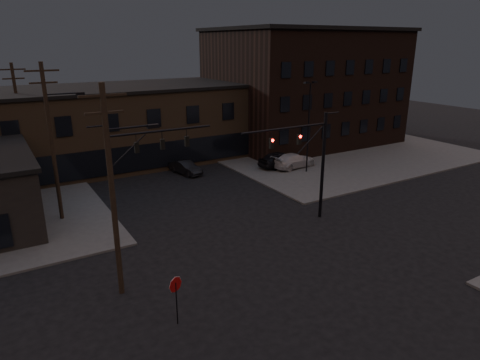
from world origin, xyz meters
name	(u,v)px	position (x,y,z in m)	size (l,w,h in m)	color
ground	(287,263)	(0.00, 0.00, 0.00)	(140.00, 140.00, 0.00)	black
sidewalk_ne	(321,146)	(22.00, 22.00, 0.07)	(30.00, 30.00, 0.15)	#474744
building_row	(136,125)	(0.00, 28.00, 4.00)	(40.00, 12.00, 8.00)	brown
building_right	(304,88)	(22.00, 26.00, 7.00)	(22.00, 16.00, 14.00)	black
traffic_signal_near	(311,156)	(5.36, 4.50, 4.93)	(7.12, 0.24, 8.00)	black
traffic_signal_far	(131,168)	(-6.72, 8.00, 5.01)	(7.12, 0.24, 8.00)	black
stop_sign	(176,290)	(-8.00, -1.99, 1.84)	(0.72, 0.33, 2.48)	black
utility_pole_near	(113,188)	(-9.43, 2.00, 5.87)	(3.70, 0.28, 11.00)	black
utility_pole_mid	(52,140)	(-10.44, 14.00, 6.13)	(3.70, 0.28, 11.50)	black
utility_pole_far	(20,121)	(-11.50, 26.00, 5.78)	(2.20, 0.28, 11.00)	black
lot_light_a	(309,119)	(13.00, 14.00, 5.51)	(1.50, 0.28, 9.14)	black
lot_light_b	(321,108)	(19.00, 19.00, 5.51)	(1.50, 0.28, 9.14)	black
parked_car_lot_a	(280,159)	(11.71, 16.89, 0.97)	(1.93, 4.80, 1.64)	black
parked_car_lot_b	(294,160)	(12.83, 15.89, 0.90)	(2.09, 5.14, 1.49)	silver
car_crossing	(185,167)	(2.31, 20.07, 0.66)	(1.40, 4.02, 1.33)	black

